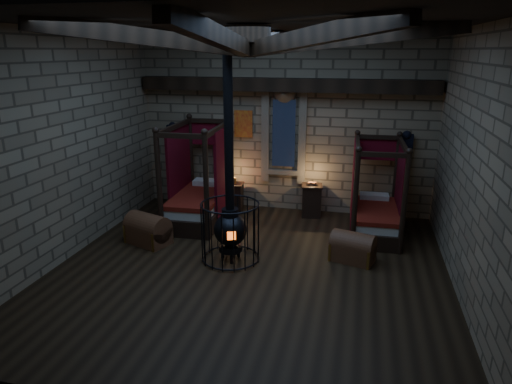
% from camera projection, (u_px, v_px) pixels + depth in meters
% --- Properties ---
extents(room, '(7.02, 7.02, 4.29)m').
position_uv_depth(room, '(250.00, 55.00, 7.23)').
color(room, black).
rests_on(room, ground).
extents(bed_left, '(1.21, 2.18, 2.24)m').
position_uv_depth(bed_left, '(200.00, 197.00, 10.55)').
color(bed_left, black).
rests_on(bed_left, ground).
extents(bed_right, '(1.07, 1.95, 2.00)m').
position_uv_depth(bed_right, '(375.00, 211.00, 9.80)').
color(bed_right, black).
rests_on(bed_right, ground).
extents(trunk_left, '(1.02, 0.83, 0.65)m').
position_uv_depth(trunk_left, '(148.00, 230.00, 9.34)').
color(trunk_left, '#5A311C').
rests_on(trunk_left, ground).
extents(trunk_right, '(0.89, 0.70, 0.58)m').
position_uv_depth(trunk_right, '(353.00, 248.00, 8.57)').
color(trunk_right, '#5A311C').
rests_on(trunk_right, ground).
extents(nightstand_left, '(0.46, 0.44, 0.84)m').
position_uv_depth(nightstand_left, '(234.00, 197.00, 11.25)').
color(nightstand_left, black).
rests_on(nightstand_left, ground).
extents(nightstand_right, '(0.54, 0.52, 0.84)m').
position_uv_depth(nightstand_right, '(311.00, 200.00, 10.85)').
color(nightstand_right, black).
rests_on(nightstand_right, ground).
extents(stove, '(1.10, 1.10, 4.05)m').
position_uv_depth(stove, '(230.00, 227.00, 8.49)').
color(stove, black).
rests_on(stove, ground).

